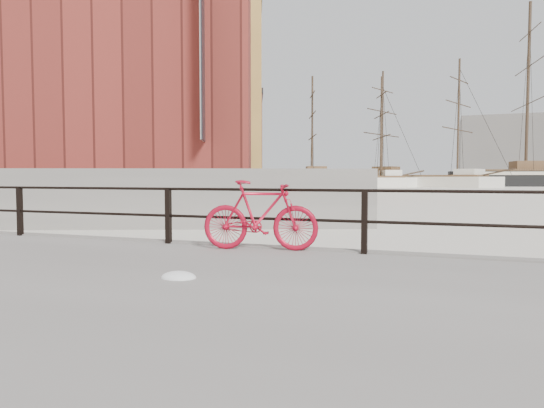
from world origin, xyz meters
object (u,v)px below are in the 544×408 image
Objects in this scene: bicycle at (260,215)px; workboat_near at (92,195)px; schooner_mid at (417,187)px; workboat_far at (166,190)px; schooner_left at (346,187)px.

bicycle is 0.18× the size of workboat_near.
schooner_mid reaches higher than workboat_far.
workboat_near is at bearing -131.46° from schooner_left.
workboat_far is at bearing 113.24° from bicycle.
workboat_far reaches higher than bicycle.
workboat_far is at bearing -146.35° from schooner_left.
workboat_far is (-2.50, 16.24, 0.00)m from workboat_near.
schooner_mid is at bearing 28.47° from workboat_near.
schooner_mid is 54.96m from workboat_near.
schooner_mid reaches higher than schooner_left.
workboat_near is (-15.05, -41.44, 0.00)m from schooner_left.
schooner_left is at bearing -124.18° from schooner_mid.
workboat_near is at bearing -96.20° from schooner_mid.
schooner_mid is at bearing 12.76° from schooner_left.
schooner_left is (-10.55, -7.19, 0.00)m from schooner_mid.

